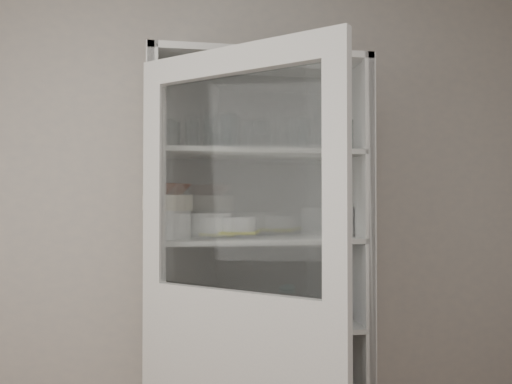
# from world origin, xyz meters

# --- Properties ---
(wall_back) EXTENTS (3.60, 0.02, 2.60)m
(wall_back) POSITION_xyz_m (0.00, 1.50, 1.30)
(wall_back) COLOR #B1ABA6
(wall_back) RESTS_ON ground
(pantry_cabinet) EXTENTS (1.00, 0.45, 2.10)m
(pantry_cabinet) POSITION_xyz_m (0.20, 1.34, 0.94)
(pantry_cabinet) COLOR silver
(pantry_cabinet) RESTS_ON floor
(cupboard_door) EXTENTS (0.68, 0.65, 2.00)m
(cupboard_door) POSITION_xyz_m (0.03, 0.74, 0.87)
(cupboard_door) COLOR silver
(cupboard_door) RESTS_ON floor
(tumbler_0) EXTENTS (0.06, 0.06, 0.12)m
(tumbler_0) POSITION_xyz_m (-0.03, 1.12, 1.72)
(tumbler_0) COLOR silver
(tumbler_0) RESTS_ON shelf_glass
(tumbler_1) EXTENTS (0.09, 0.09, 0.14)m
(tumbler_1) POSITION_xyz_m (0.06, 1.13, 1.73)
(tumbler_1) COLOR silver
(tumbler_1) RESTS_ON shelf_glass
(tumbler_2) EXTENTS (0.09, 0.09, 0.14)m
(tumbler_2) POSITION_xyz_m (0.02, 1.11, 1.73)
(tumbler_2) COLOR silver
(tumbler_2) RESTS_ON shelf_glass
(tumbler_3) EXTENTS (0.09, 0.09, 0.16)m
(tumbler_3) POSITION_xyz_m (0.06, 1.13, 1.74)
(tumbler_3) COLOR silver
(tumbler_3) RESTS_ON shelf_glass
(tumbler_4) EXTENTS (0.10, 0.10, 0.15)m
(tumbler_4) POSITION_xyz_m (0.37, 1.15, 1.74)
(tumbler_4) COLOR silver
(tumbler_4) RESTS_ON shelf_glass
(tumbler_5) EXTENTS (0.08, 0.08, 0.13)m
(tumbler_5) POSITION_xyz_m (0.40, 1.12, 1.72)
(tumbler_5) COLOR silver
(tumbler_5) RESTS_ON shelf_glass
(tumbler_6) EXTENTS (0.08, 0.08, 0.14)m
(tumbler_6) POSITION_xyz_m (0.60, 1.15, 1.73)
(tumbler_6) COLOR silver
(tumbler_6) RESTS_ON shelf_glass
(tumbler_7) EXTENTS (0.07, 0.07, 0.13)m
(tumbler_7) POSITION_xyz_m (-0.10, 1.24, 1.73)
(tumbler_7) COLOR silver
(tumbler_7) RESTS_ON shelf_glass
(tumbler_8) EXTENTS (0.06, 0.06, 0.12)m
(tumbler_8) POSITION_xyz_m (-0.18, 1.25, 1.72)
(tumbler_8) COLOR silver
(tumbler_8) RESTS_ON shelf_glass
(tumbler_9) EXTENTS (0.09, 0.09, 0.14)m
(tumbler_9) POSITION_xyz_m (0.17, 1.29, 1.73)
(tumbler_9) COLOR silver
(tumbler_9) RESTS_ON shelf_glass
(goblet_0) EXTENTS (0.08, 0.08, 0.18)m
(goblet_0) POSITION_xyz_m (-0.20, 1.38, 1.75)
(goblet_0) COLOR silver
(goblet_0) RESTS_ON shelf_glass
(goblet_1) EXTENTS (0.08, 0.08, 0.19)m
(goblet_1) POSITION_xyz_m (0.03, 1.40, 1.75)
(goblet_1) COLOR silver
(goblet_1) RESTS_ON shelf_glass
(goblet_2) EXTENTS (0.08, 0.08, 0.19)m
(goblet_2) POSITION_xyz_m (0.24, 1.36, 1.75)
(goblet_2) COLOR silver
(goblet_2) RESTS_ON shelf_glass
(goblet_3) EXTENTS (0.08, 0.08, 0.17)m
(goblet_3) POSITION_xyz_m (0.61, 1.37, 1.75)
(goblet_3) COLOR silver
(goblet_3) RESTS_ON shelf_glass
(plate_stack_front) EXTENTS (0.21, 0.21, 0.13)m
(plate_stack_front) POSITION_xyz_m (-0.21, 1.24, 1.32)
(plate_stack_front) COLOR white
(plate_stack_front) RESTS_ON shelf_plates
(plate_stack_back) EXTENTS (0.23, 0.23, 0.11)m
(plate_stack_back) POSITION_xyz_m (-0.01, 1.38, 1.32)
(plate_stack_back) COLOR white
(plate_stack_back) RESTS_ON shelf_plates
(cream_bowl) EXTENTS (0.23, 0.23, 0.07)m
(cream_bowl) POSITION_xyz_m (-0.21, 1.24, 1.42)
(cream_bowl) COLOR #F0E5CE
(cream_bowl) RESTS_ON plate_stack_front
(terracotta_bowl) EXTENTS (0.23, 0.23, 0.05)m
(terracotta_bowl) POSITION_xyz_m (-0.21, 1.24, 1.48)
(terracotta_bowl) COLOR #4C1D0F
(terracotta_bowl) RESTS_ON cream_bowl
(glass_platter) EXTENTS (0.31, 0.31, 0.02)m
(glass_platter) POSITION_xyz_m (0.12, 1.27, 1.27)
(glass_platter) COLOR silver
(glass_platter) RESTS_ON shelf_plates
(yellow_trivet) EXTENTS (0.21, 0.21, 0.01)m
(yellow_trivet) POSITION_xyz_m (0.12, 1.27, 1.28)
(yellow_trivet) COLOR yellow
(yellow_trivet) RESTS_ON glass_platter
(white_ramekin) EXTENTS (0.20, 0.20, 0.07)m
(white_ramekin) POSITION_xyz_m (0.12, 1.27, 1.32)
(white_ramekin) COLOR white
(white_ramekin) RESTS_ON yellow_trivet
(grey_bowl_stack) EXTENTS (0.12, 0.12, 0.14)m
(grey_bowl_stack) POSITION_xyz_m (0.61, 1.26, 1.33)
(grey_bowl_stack) COLOR silver
(grey_bowl_stack) RESTS_ON shelf_plates
(mug_blue) EXTENTS (0.15, 0.15, 0.09)m
(mug_blue) POSITION_xyz_m (0.49, 1.21, 0.91)
(mug_blue) COLOR navy
(mug_blue) RESTS_ON shelf_mugs
(mug_teal) EXTENTS (0.11, 0.11, 0.10)m
(mug_teal) POSITION_xyz_m (0.42, 1.31, 0.91)
(mug_teal) COLOR #24747F
(mug_teal) RESTS_ON shelf_mugs
(mug_white) EXTENTS (0.11, 0.11, 0.09)m
(mug_white) POSITION_xyz_m (0.47, 1.17, 0.91)
(mug_white) COLOR white
(mug_white) RESTS_ON shelf_mugs
(teal_jar) EXTENTS (0.09, 0.09, 0.10)m
(teal_jar) POSITION_xyz_m (0.14, 1.31, 0.91)
(teal_jar) COLOR #24747F
(teal_jar) RESTS_ON shelf_mugs
(measuring_cups) EXTENTS (0.10, 0.10, 0.04)m
(measuring_cups) POSITION_xyz_m (-0.15, 1.22, 0.88)
(measuring_cups) COLOR silver
(measuring_cups) RESTS_ON shelf_mugs
(white_canister) EXTENTS (0.10, 0.10, 0.12)m
(white_canister) POSITION_xyz_m (-0.20, 1.29, 0.92)
(white_canister) COLOR white
(white_canister) RESTS_ON shelf_mugs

